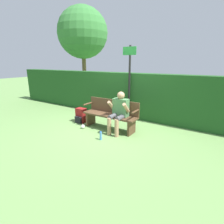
{
  "coord_description": "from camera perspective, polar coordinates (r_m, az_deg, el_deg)",
  "views": [
    {
      "loc": [
        2.74,
        -4.08,
        1.95
      ],
      "look_at": [
        0.15,
        -0.1,
        0.58
      ],
      "focal_mm": 28.0,
      "sensor_mm": 36.0,
      "label": 1
    }
  ],
  "objects": [
    {
      "name": "ground_plane",
      "position": [
        5.29,
        -0.77,
        -5.54
      ],
      "size": [
        40.0,
        40.0,
        0.0
      ],
      "primitive_type": "plane",
      "color": "#668E4C"
    },
    {
      "name": "hedge_back",
      "position": [
        6.31,
        6.76,
        5.38
      ],
      "size": [
        12.0,
        0.46,
        1.58
      ],
      "color": "#1E4C1E",
      "rests_on": "ground"
    },
    {
      "name": "park_bench",
      "position": [
        5.19,
        -0.41,
        -0.68
      ],
      "size": [
        1.7,
        0.45,
        0.87
      ],
      "color": "#513823",
      "rests_on": "ground"
    },
    {
      "name": "person_seated",
      "position": [
        4.86,
        2.3,
        0.59
      ],
      "size": [
        0.57,
        0.58,
        1.16
      ],
      "color": "#4C7F4C",
      "rests_on": "ground"
    },
    {
      "name": "backpack",
      "position": [
        5.89,
        -10.11,
        -1.18
      ],
      "size": [
        0.32,
        0.3,
        0.47
      ],
      "color": "maroon",
      "rests_on": "ground"
    },
    {
      "name": "water_bottle",
      "position": [
        4.55,
        -3.7,
        -7.76
      ],
      "size": [
        0.06,
        0.06,
        0.24
      ],
      "color": "#4C8CCC",
      "rests_on": "ground"
    },
    {
      "name": "signpost",
      "position": [
        5.93,
        5.67,
        11.01
      ],
      "size": [
        0.47,
        0.09,
        2.46
      ],
      "color": "black",
      "rests_on": "ground"
    },
    {
      "name": "tree",
      "position": [
        10.68,
        -9.53,
        24.05
      ],
      "size": [
        2.76,
        2.76,
        4.86
      ],
      "color": "brown",
      "rests_on": "ground"
    },
    {
      "name": "litter_crumple",
      "position": [
        5.38,
        -9.5,
        -4.72
      ],
      "size": [
        0.12,
        0.12,
        0.12
      ],
      "color": "silver",
      "rests_on": "ground"
    }
  ]
}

